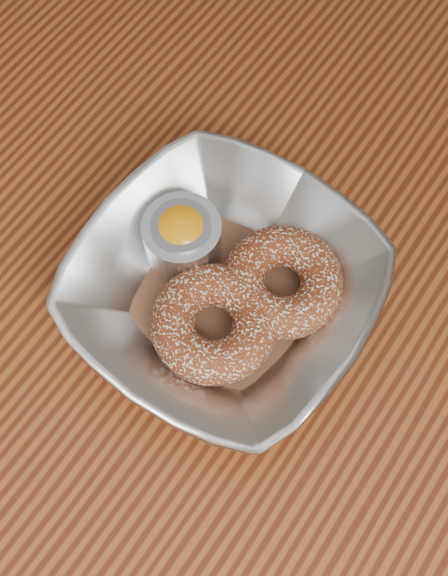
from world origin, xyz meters
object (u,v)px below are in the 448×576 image
Objects in this scene: donut_back at (282,282)px; ramekin at (182,237)px; donut_front at (214,323)px; serving_bowl at (224,289)px; table at (250,355)px.

donut_back is 0.08m from ramekin.
donut_front is (-0.02, -0.06, 0.00)m from donut_back.
serving_bowl reaches higher than donut_front.
donut_back is at bearing 10.69° from ramekin.
table is 5.40× the size of serving_bowl.
donut_front is 0.07m from ramekin.
donut_front is (0.01, -0.03, -0.00)m from serving_bowl.
table is at bearing 7.15° from serving_bowl.
serving_bowl reaches higher than donut_back.
ramekin is (-0.08, 0.01, 0.13)m from table.
ramekin is (-0.06, 0.04, 0.01)m from donut_front.
donut_front is at bearing -70.53° from serving_bowl.
ramekin reaches higher than table.
ramekin is at bearing 162.76° from serving_bowl.
ramekin is at bearing -169.31° from donut_back.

